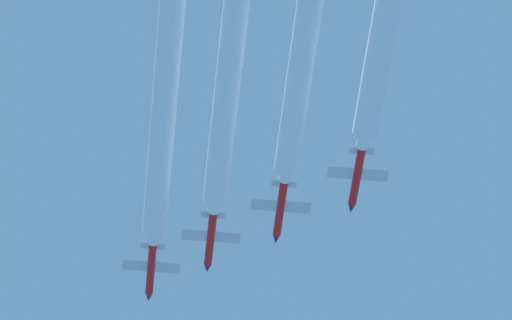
% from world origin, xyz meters
% --- Properties ---
extents(jet_lead, '(9.08, 13.22, 3.18)m').
position_xyz_m(jet_lead, '(-14.19, 13.39, 195.34)').
color(jet_lead, red).
extents(jet_second_echelon, '(9.08, 13.22, 3.18)m').
position_xyz_m(jet_second_echelon, '(-5.39, 4.83, 194.00)').
color(jet_second_echelon, red).
extents(jet_third_echelon, '(9.08, 13.22, 3.18)m').
position_xyz_m(jet_third_echelon, '(4.57, -3.56, 192.68)').
color(jet_third_echelon, red).
extents(jet_fourth_echelon, '(9.08, 13.22, 3.18)m').
position_xyz_m(jet_fourth_echelon, '(15.01, -12.14, 191.31)').
color(jet_fourth_echelon, red).
extents(smoke_trail_lead, '(3.69, 57.07, 3.69)m').
position_xyz_m(smoke_trail_lead, '(-14.19, -21.16, 195.31)').
color(smoke_trail_lead, white).
extents(smoke_trail_second_echelon, '(3.69, 57.38, 3.69)m').
position_xyz_m(smoke_trail_second_echelon, '(-5.39, -29.88, 193.97)').
color(smoke_trail_second_echelon, white).
extents(smoke_trail_third_echelon, '(3.69, 58.04, 3.69)m').
position_xyz_m(smoke_trail_third_echelon, '(4.57, -38.59, 192.65)').
color(smoke_trail_third_echelon, white).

